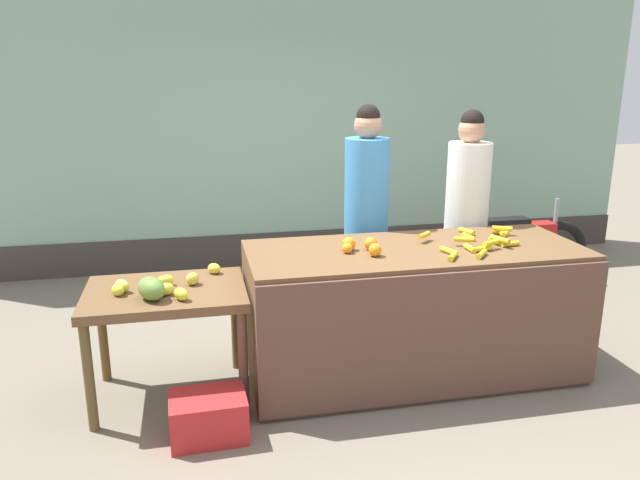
# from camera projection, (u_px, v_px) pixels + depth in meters

# --- Properties ---
(ground_plane) EXTENTS (24.00, 24.00, 0.00)m
(ground_plane) POSITION_uv_depth(u_px,v_px,m) (368.00, 375.00, 4.31)
(ground_plane) COLOR #756B5B
(market_wall_back) EXTENTS (7.70, 0.23, 3.07)m
(market_wall_back) POSITION_uv_depth(u_px,v_px,m) (297.00, 125.00, 6.54)
(market_wall_back) COLOR #8CB299
(market_wall_back) RESTS_ON ground
(fruit_stall_counter) EXTENTS (2.28, 0.92, 0.92)m
(fruit_stall_counter) POSITION_uv_depth(u_px,v_px,m) (414.00, 312.00, 4.23)
(fruit_stall_counter) COLOR brown
(fruit_stall_counter) RESTS_ON ground
(side_table_wooden) EXTENTS (1.00, 0.73, 0.75)m
(side_table_wooden) POSITION_uv_depth(u_px,v_px,m) (166.00, 304.00, 3.86)
(side_table_wooden) COLOR brown
(side_table_wooden) RESTS_ON ground
(banana_bunch_pile) EXTENTS (0.76, 0.70, 0.07)m
(banana_bunch_pile) POSITION_uv_depth(u_px,v_px,m) (479.00, 241.00, 4.18)
(banana_bunch_pile) COLOR gold
(banana_bunch_pile) RESTS_ON fruit_stall_counter
(orange_pile) EXTENTS (0.25, 0.26, 0.09)m
(orange_pile) POSITION_uv_depth(u_px,v_px,m) (362.00, 246.00, 4.01)
(orange_pile) COLOR orange
(orange_pile) RESTS_ON fruit_stall_counter
(mango_papaya_pile) EXTENTS (0.71, 0.61, 0.14)m
(mango_papaya_pile) POSITION_uv_depth(u_px,v_px,m) (159.00, 286.00, 3.73)
(mango_papaya_pile) COLOR gold
(mango_papaya_pile) RESTS_ON side_table_wooden
(vendor_woman_blue_shirt) EXTENTS (0.34, 0.34, 1.84)m
(vendor_woman_blue_shirt) POSITION_uv_depth(u_px,v_px,m) (366.00, 223.00, 4.75)
(vendor_woman_blue_shirt) COLOR #33333D
(vendor_woman_blue_shirt) RESTS_ON ground
(vendor_woman_white_shirt) EXTENTS (0.34, 0.34, 1.79)m
(vendor_woman_white_shirt) POSITION_uv_depth(u_px,v_px,m) (466.00, 222.00, 4.88)
(vendor_woman_white_shirt) COLOR #33333D
(vendor_woman_white_shirt) RESTS_ON ground
(parked_motorcycle) EXTENTS (1.60, 0.18, 0.88)m
(parked_motorcycle) POSITION_uv_depth(u_px,v_px,m) (513.00, 248.00, 5.95)
(parked_motorcycle) COLOR black
(parked_motorcycle) RESTS_ON ground
(produce_crate) EXTENTS (0.45, 0.33, 0.26)m
(produce_crate) POSITION_uv_depth(u_px,v_px,m) (208.00, 416.00, 3.55)
(produce_crate) COLOR red
(produce_crate) RESTS_ON ground
(produce_sack) EXTENTS (0.44, 0.46, 0.50)m
(produce_sack) POSITION_uv_depth(u_px,v_px,m) (271.00, 314.00, 4.73)
(produce_sack) COLOR tan
(produce_sack) RESTS_ON ground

